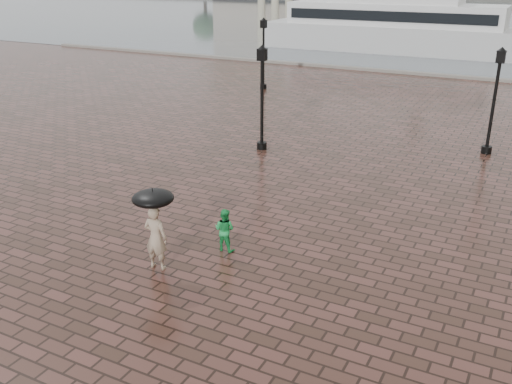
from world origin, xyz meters
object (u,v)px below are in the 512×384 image
adult_pedestrian (156,238)px  street_lamps (328,79)px  ferry_near (394,25)px  child_pedestrian (225,230)px

adult_pedestrian → street_lamps: bearing=-90.7°
adult_pedestrian → ferry_near: (-5.61, 44.68, 1.54)m
adult_pedestrian → child_pedestrian: 2.08m
street_lamps → child_pedestrian: street_lamps is taller
street_lamps → ferry_near: ferry_near is taller
adult_pedestrian → ferry_near: ferry_near is taller
street_lamps → child_pedestrian: 14.82m
street_lamps → adult_pedestrian: 16.40m
child_pedestrian → ferry_near: size_ratio=0.05×
ferry_near → adult_pedestrian: bearing=-83.2°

